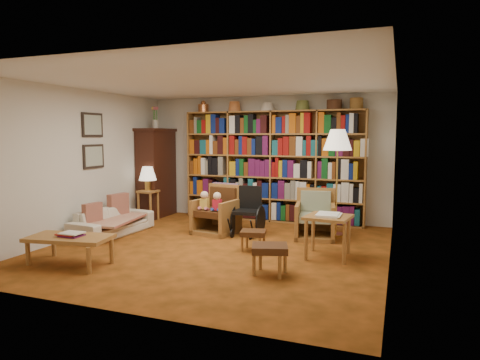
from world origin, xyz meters
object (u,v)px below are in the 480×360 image
at_px(footstool_b, 270,250).
at_px(armchair_leather, 218,213).
at_px(side_table_lamp, 148,199).
at_px(floor_lamp, 338,144).
at_px(side_table_papers, 328,222).
at_px(armchair_sage, 316,219).
at_px(footstool_a, 253,234).
at_px(sofa, 113,222).
at_px(coffee_table, 70,239).
at_px(wheelchair, 248,213).

bearing_deg(footstool_b, armchair_leather, 128.58).
distance_m(side_table_lamp, floor_lamp, 3.91).
bearing_deg(side_table_lamp, side_table_papers, -19.87).
xyz_separation_m(armchair_sage, footstool_a, (-0.72, -1.19, -0.06)).
relative_size(armchair_leather, floor_lamp, 0.47).
bearing_deg(sofa, side_table_lamp, 8.43).
distance_m(side_table_papers, footstool_a, 1.12).
xyz_separation_m(footstool_a, footstool_b, (0.54, -0.94, 0.05)).
xyz_separation_m(side_table_lamp, floor_lamp, (3.74, -0.00, 1.14)).
height_order(footstool_a, coffee_table, coffee_table).
height_order(armchair_leather, wheelchair, armchair_leather).
relative_size(sofa, armchair_leather, 1.84).
relative_size(floor_lamp, coffee_table, 1.57).
bearing_deg(footstool_a, armchair_leather, 135.62).
height_order(wheelchair, coffee_table, wheelchair).
bearing_deg(footstool_a, sofa, 176.80).
distance_m(sofa, armchair_sage, 3.50).
relative_size(footstool_a, footstool_b, 0.80).
distance_m(sofa, footstool_b, 3.35).
distance_m(armchair_sage, side_table_papers, 1.21).
xyz_separation_m(armchair_sage, wheelchair, (-1.15, -0.19, 0.07)).
relative_size(side_table_papers, footstool_b, 1.26).
bearing_deg(side_table_lamp, floor_lamp, -0.05).
xyz_separation_m(wheelchair, footstool_b, (0.97, -1.94, -0.08)).
bearing_deg(sofa, wheelchair, -64.89).
xyz_separation_m(sofa, wheelchair, (2.20, 0.85, 0.15)).
xyz_separation_m(armchair_sage, coffee_table, (-2.79, -2.68, 0.03)).
bearing_deg(wheelchair, side_table_papers, -31.62).
xyz_separation_m(side_table_lamp, footstool_b, (3.27, -2.38, -0.13)).
relative_size(sofa, footstool_b, 2.97).
xyz_separation_m(wheelchair, footstool_a, (0.43, -0.99, -0.13)).
height_order(floor_lamp, side_table_papers, floor_lamp).
bearing_deg(floor_lamp, side_table_papers, -86.63).
height_order(armchair_leather, armchair_sage, armchair_leather).
relative_size(armchair_leather, armchair_sage, 1.05).
height_order(side_table_papers, footstool_a, side_table_papers).
bearing_deg(floor_lamp, footstool_b, -101.31).
relative_size(wheelchair, coffee_table, 0.72).
bearing_deg(side_table_papers, sofa, 178.58).
height_order(armchair_leather, floor_lamp, floor_lamp).
distance_m(armchair_sage, wheelchair, 1.17).
bearing_deg(armchair_sage, footstool_b, -94.83).
height_order(sofa, coffee_table, sofa).
bearing_deg(footstool_a, wheelchair, 113.54).
bearing_deg(floor_lamp, armchair_leather, -166.89).
distance_m(armchair_leather, wheelchair, 0.56).
bearing_deg(armchair_sage, side_table_papers, -71.63).
xyz_separation_m(side_table_lamp, coffee_table, (0.65, -2.92, -0.09)).
relative_size(wheelchair, floor_lamp, 0.46).
xyz_separation_m(sofa, floor_lamp, (3.64, 1.29, 1.34)).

